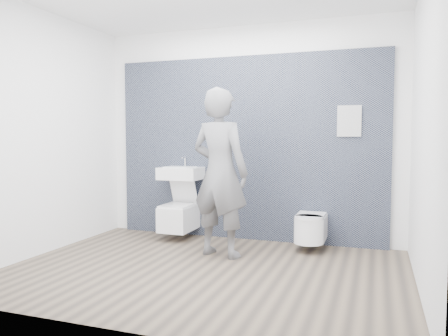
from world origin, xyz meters
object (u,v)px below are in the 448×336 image
(washbasin, at_px, (181,173))
(toilet_rounded, at_px, (310,228))
(visitor, at_px, (220,173))
(toilet_square, at_px, (179,216))

(washbasin, bearing_deg, toilet_rounded, -3.08)
(washbasin, height_order, visitor, visitor)
(toilet_rounded, xyz_separation_m, visitor, (-0.93, -0.58, 0.68))
(toilet_rounded, height_order, visitor, visitor)
(toilet_square, relative_size, visitor, 0.38)
(washbasin, bearing_deg, toilet_square, -90.00)
(washbasin, distance_m, toilet_rounded, 1.84)
(visitor, bearing_deg, toilet_square, -25.23)
(washbasin, relative_size, toilet_rounded, 0.92)
(toilet_rounded, bearing_deg, visitor, -148.13)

